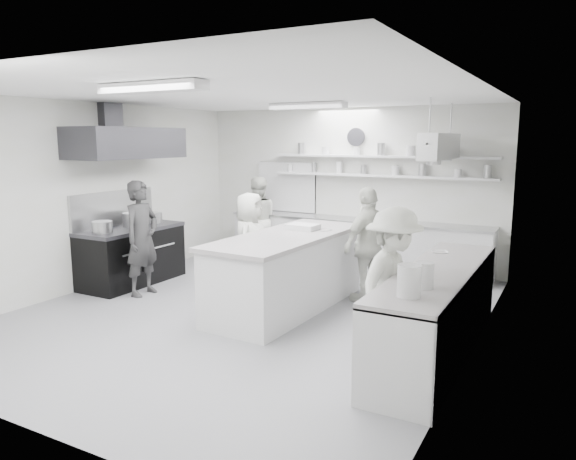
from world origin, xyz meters
The scene contains 27 objects.
floor centered at (0.00, 0.00, -0.01)m, with size 6.00×7.00×0.02m, color gray.
ceiling centered at (0.00, 0.00, 3.01)m, with size 6.00×7.00×0.02m, color white.
wall_back centered at (0.00, 3.50, 1.50)m, with size 6.00×0.04×3.00m, color beige.
wall_front centered at (0.00, -3.50, 1.50)m, with size 6.00×0.04×3.00m, color beige.
wall_left centered at (-3.00, 0.00, 1.50)m, with size 0.04×7.00×3.00m, color beige.
wall_right centered at (3.00, 0.00, 1.50)m, with size 0.04×7.00×3.00m, color beige.
stove centered at (-2.60, 0.40, 0.45)m, with size 0.80×1.80×0.90m, color black.
exhaust_hood centered at (-2.60, 0.40, 2.35)m, with size 0.85×2.00×0.50m, color #343439.
back_counter centered at (0.30, 3.20, 0.46)m, with size 5.00×0.60×0.92m, color silver.
shelf_lower centered at (0.70, 3.37, 1.75)m, with size 4.20×0.26×0.04m, color silver.
shelf_upper centered at (0.70, 3.37, 2.10)m, with size 4.20×0.26×0.04m, color silver.
pass_through_window centered at (-1.30, 3.48, 1.45)m, with size 1.30×0.04×1.00m, color black.
wall_clock centered at (0.20, 3.46, 2.45)m, with size 0.32×0.32×0.05m, color white.
right_counter centered at (2.65, -0.20, 0.47)m, with size 0.74×3.30×0.94m, color silver.
pot_rack centered at (2.00, 2.40, 2.30)m, with size 0.30×1.60×0.40m, color #A8A8A9.
light_fixture_front centered at (0.00, -1.80, 2.94)m, with size 1.30×0.25×0.10m, color silver.
light_fixture_rear centered at (0.00, 1.80, 2.94)m, with size 1.30×0.25×0.10m, color silver.
prep_island centered at (0.37, 0.44, 0.52)m, with size 1.04×2.79×1.03m, color silver.
stove_pot centered at (-2.60, 0.52, 1.05)m, with size 0.41×0.41×0.28m, color #A8A8A9.
cook_stove centered at (-1.95, -0.02, 0.90)m, with size 0.65×0.43×1.79m, color #2B2B2B.
cook_back centered at (-1.54, 2.70, 0.85)m, with size 0.82×0.64×1.69m, color silver.
cook_island_left centered at (-0.51, 0.82, 0.80)m, with size 0.78×0.51×1.60m, color silver.
cook_island_right centered at (1.25, 1.33, 0.86)m, with size 1.01×0.42×1.73m, color silver.
cook_right centered at (2.26, -0.62, 0.85)m, with size 1.10×0.63×1.70m, color silver.
bowl_island_a centered at (0.65, 1.03, 1.06)m, with size 0.24×0.24×0.06m, color #A8A8A9.
bowl_island_b centered at (0.15, 1.06, 1.06)m, with size 0.20×0.20×0.06m, color silver.
bowl_right centered at (2.44, 0.74, 0.97)m, with size 0.21×0.21×0.05m, color silver.
Camera 1 is at (3.96, -6.14, 2.42)m, focal length 33.57 mm.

